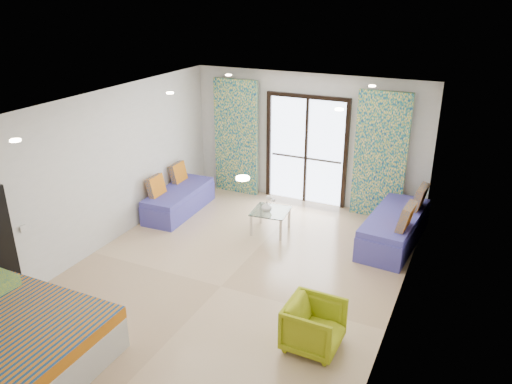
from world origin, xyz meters
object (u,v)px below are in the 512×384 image
at_px(coffee_table, 271,213).
at_px(armchair, 314,324).
at_px(daybed_left, 179,199).
at_px(bed, 9,342).
at_px(daybed_right, 395,227).

xyz_separation_m(coffee_table, armchair, (1.79, -2.75, -0.03)).
relative_size(daybed_left, coffee_table, 2.42).
distance_m(bed, armchair, 3.69).
xyz_separation_m(bed, daybed_left, (-0.64, 4.63, -0.03)).
height_order(bed, armchair, bed).
bearing_deg(bed, daybed_right, 54.80).
bearing_deg(coffee_table, daybed_right, 13.30).
bearing_deg(armchair, daybed_right, -5.51).
xyz_separation_m(daybed_left, armchair, (3.84, -2.80, 0.07)).
bearing_deg(daybed_right, daybed_left, -168.86).
bearing_deg(daybed_right, armchair, -92.04).
distance_m(bed, daybed_left, 4.67).
bearing_deg(daybed_left, armchair, -38.37).
xyz_separation_m(daybed_right, armchair, (-0.39, -3.27, 0.04)).
distance_m(bed, daybed_right, 6.24).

